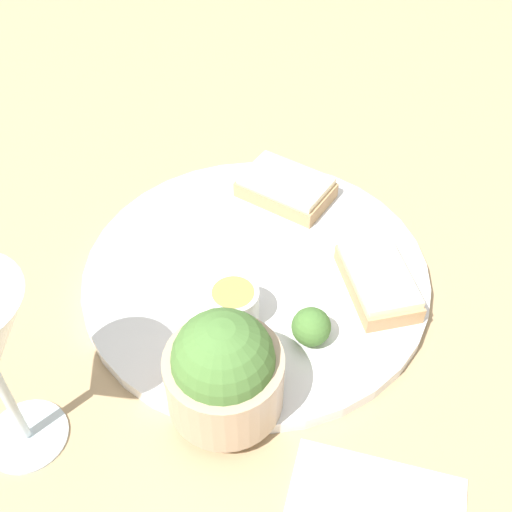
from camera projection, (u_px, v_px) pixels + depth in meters
name	position (u px, v px, depth m)	size (l,w,h in m)	color
ground_plane	(256.00, 279.00, 0.64)	(4.00, 4.00, 0.00)	tan
dinner_plate	(256.00, 275.00, 0.64)	(0.34, 0.34, 0.01)	white
salad_bowl	(224.00, 370.00, 0.50)	(0.10, 0.10, 0.10)	tan
sauce_ramekin	(234.00, 304.00, 0.57)	(0.05, 0.05, 0.04)	white
cheese_toast_near	(286.00, 187.00, 0.70)	(0.11, 0.08, 0.03)	tan
cheese_toast_far	(378.00, 280.00, 0.60)	(0.11, 0.10, 0.03)	tan
garnish	(311.00, 327.00, 0.56)	(0.04, 0.04, 0.04)	#477533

